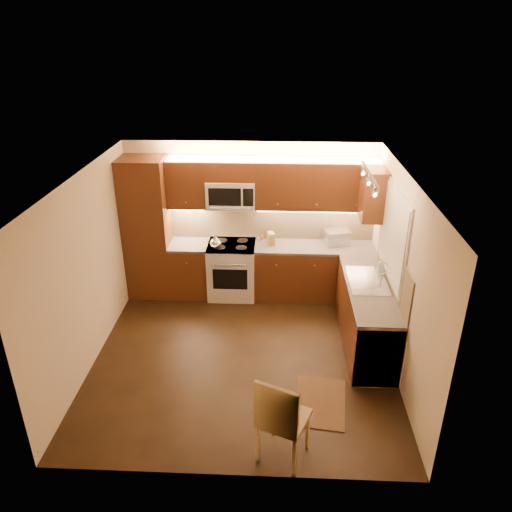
{
  "coord_description": "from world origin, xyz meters",
  "views": [
    {
      "loc": [
        0.44,
        -5.54,
        4.15
      ],
      "look_at": [
        0.15,
        0.55,
        1.25
      ],
      "focal_mm": 34.63,
      "sensor_mm": 36.0,
      "label": 1
    }
  ],
  "objects_px": {
    "microwave": "(231,194)",
    "soap_bottle": "(382,265)",
    "knife_block": "(271,239)",
    "stove": "(232,269)",
    "toaster_oven": "(337,237)",
    "sink": "(368,276)",
    "kettle": "(216,241)",
    "dining_chair": "(284,416)"
  },
  "relations": [
    {
      "from": "sink",
      "to": "dining_chair",
      "type": "height_order",
      "value": "sink"
    },
    {
      "from": "microwave",
      "to": "soap_bottle",
      "type": "relative_size",
      "value": 3.66
    },
    {
      "from": "stove",
      "to": "soap_bottle",
      "type": "xyz_separation_m",
      "value": [
        2.24,
        -0.82,
        0.54
      ]
    },
    {
      "from": "stove",
      "to": "sink",
      "type": "bearing_deg",
      "value": -29.36
    },
    {
      "from": "sink",
      "to": "soap_bottle",
      "type": "distance_m",
      "value": 0.39
    },
    {
      "from": "knife_block",
      "to": "microwave",
      "type": "bearing_deg",
      "value": 154.48
    },
    {
      "from": "toaster_oven",
      "to": "soap_bottle",
      "type": "height_order",
      "value": "toaster_oven"
    },
    {
      "from": "sink",
      "to": "kettle",
      "type": "bearing_deg",
      "value": 155.95
    },
    {
      "from": "knife_block",
      "to": "soap_bottle",
      "type": "height_order",
      "value": "same"
    },
    {
      "from": "stove",
      "to": "microwave",
      "type": "relative_size",
      "value": 1.21
    },
    {
      "from": "kettle",
      "to": "knife_block",
      "type": "relative_size",
      "value": 0.97
    },
    {
      "from": "knife_block",
      "to": "dining_chair",
      "type": "xyz_separation_m",
      "value": [
        0.2,
        -3.43,
        -0.48
      ]
    },
    {
      "from": "toaster_oven",
      "to": "soap_bottle",
      "type": "bearing_deg",
      "value": -74.68
    },
    {
      "from": "soap_bottle",
      "to": "stove",
      "type": "bearing_deg",
      "value": 170.61
    },
    {
      "from": "knife_block",
      "to": "soap_bottle",
      "type": "bearing_deg",
      "value": -46.64
    },
    {
      "from": "stove",
      "to": "kettle",
      "type": "distance_m",
      "value": 0.62
    },
    {
      "from": "soap_bottle",
      "to": "dining_chair",
      "type": "xyz_separation_m",
      "value": [
        -1.4,
        -2.56,
        -0.48
      ]
    },
    {
      "from": "kettle",
      "to": "dining_chair",
      "type": "distance_m",
      "value": 3.46
    },
    {
      "from": "microwave",
      "to": "soap_bottle",
      "type": "height_order",
      "value": "microwave"
    },
    {
      "from": "kettle",
      "to": "soap_bottle",
      "type": "height_order",
      "value": "kettle"
    },
    {
      "from": "kettle",
      "to": "knife_block",
      "type": "distance_m",
      "value": 0.89
    },
    {
      "from": "kettle",
      "to": "toaster_oven",
      "type": "xyz_separation_m",
      "value": [
        1.93,
        0.27,
        -0.01
      ]
    },
    {
      "from": "dining_chair",
      "to": "sink",
      "type": "bearing_deg",
      "value": 85.88
    },
    {
      "from": "microwave",
      "to": "sink",
      "type": "relative_size",
      "value": 0.88
    },
    {
      "from": "knife_block",
      "to": "soap_bottle",
      "type": "xyz_separation_m",
      "value": [
        1.6,
        -0.87,
        -0.0
      ]
    },
    {
      "from": "sink",
      "to": "toaster_oven",
      "type": "xyz_separation_m",
      "value": [
        -0.31,
        1.27,
        0.04
      ]
    },
    {
      "from": "microwave",
      "to": "sink",
      "type": "xyz_separation_m",
      "value": [
        2.0,
        -1.26,
        -0.74
      ]
    },
    {
      "from": "sink",
      "to": "kettle",
      "type": "distance_m",
      "value": 2.45
    },
    {
      "from": "dining_chair",
      "to": "knife_block",
      "type": "bearing_deg",
      "value": 116.56
    },
    {
      "from": "knife_block",
      "to": "dining_chair",
      "type": "distance_m",
      "value": 3.47
    },
    {
      "from": "microwave",
      "to": "knife_block",
      "type": "distance_m",
      "value": 0.96
    },
    {
      "from": "toaster_oven",
      "to": "dining_chair",
      "type": "relative_size",
      "value": 0.37
    },
    {
      "from": "microwave",
      "to": "kettle",
      "type": "xyz_separation_m",
      "value": [
        -0.24,
        -0.26,
        -0.7
      ]
    },
    {
      "from": "stove",
      "to": "knife_block",
      "type": "distance_m",
      "value": 0.84
    },
    {
      "from": "sink",
      "to": "knife_block",
      "type": "height_order",
      "value": "knife_block"
    },
    {
      "from": "microwave",
      "to": "dining_chair",
      "type": "height_order",
      "value": "microwave"
    },
    {
      "from": "stove",
      "to": "toaster_oven",
      "type": "bearing_deg",
      "value": 4.8
    },
    {
      "from": "kettle",
      "to": "soap_bottle",
      "type": "distance_m",
      "value": 2.57
    },
    {
      "from": "stove",
      "to": "dining_chair",
      "type": "relative_size",
      "value": 0.88
    },
    {
      "from": "toaster_oven",
      "to": "sink",
      "type": "bearing_deg",
      "value": -90.71
    },
    {
      "from": "dining_chair",
      "to": "soap_bottle",
      "type": "bearing_deg",
      "value": 84.45
    },
    {
      "from": "knife_block",
      "to": "kettle",
      "type": "bearing_deg",
      "value": 173.5
    }
  ]
}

